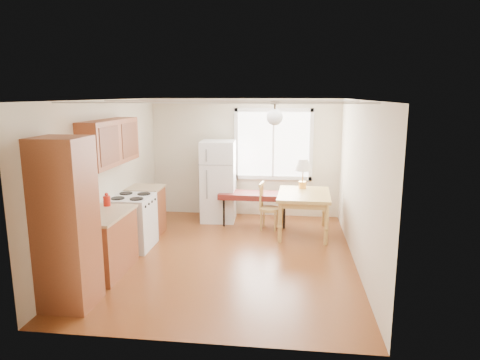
% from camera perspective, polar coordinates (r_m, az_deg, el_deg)
% --- Properties ---
extents(room_shell, '(4.60, 5.60, 2.62)m').
position_cam_1_polar(room_shell, '(6.71, -1.61, -0.10)').
color(room_shell, '#582912').
rests_on(room_shell, ground).
extents(kitchen_run, '(0.65, 3.40, 2.20)m').
position_cam_1_polar(kitchen_run, '(6.68, -17.16, -4.27)').
color(kitchen_run, brown).
rests_on(kitchen_run, ground).
extents(window_unit, '(1.64, 0.05, 1.51)m').
position_cam_1_polar(window_unit, '(9.04, 4.46, 4.77)').
color(window_unit, white).
rests_on(window_unit, room_shell).
extents(pendant_light, '(0.26, 0.26, 0.40)m').
position_cam_1_polar(pendant_light, '(6.92, 4.65, 8.45)').
color(pendant_light, '#302315').
rests_on(pendant_light, room_shell).
extents(refrigerator, '(0.71, 0.73, 1.66)m').
position_cam_1_polar(refrigerator, '(8.81, -2.90, -0.14)').
color(refrigerator, white).
rests_on(refrigerator, ground).
extents(bench, '(1.43, 0.55, 0.65)m').
position_cam_1_polar(bench, '(8.54, 1.98, -2.17)').
color(bench, '#571714').
rests_on(bench, ground).
extents(dining_table, '(0.99, 1.29, 0.79)m').
position_cam_1_polar(dining_table, '(8.04, 8.50, -2.44)').
color(dining_table, '#B38E45').
rests_on(dining_table, ground).
extents(chair, '(0.41, 0.40, 0.90)m').
position_cam_1_polar(chair, '(8.29, 3.39, -3.12)').
color(chair, '#B38E45').
rests_on(chair, ground).
extents(table_lamp, '(0.33, 0.33, 0.56)m').
position_cam_1_polar(table_lamp, '(8.35, 8.39, 1.68)').
color(table_lamp, gold).
rests_on(table_lamp, dining_table).
extents(coffee_maker, '(0.19, 0.24, 0.34)m').
position_cam_1_polar(coffee_maker, '(6.05, -19.90, -4.28)').
color(coffee_maker, black).
rests_on(coffee_maker, kitchen_run).
extents(kettle, '(0.11, 0.11, 0.21)m').
position_cam_1_polar(kettle, '(6.86, -17.34, -2.62)').
color(kettle, '#B81A0D').
rests_on(kettle, kitchen_run).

